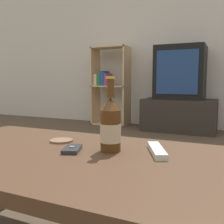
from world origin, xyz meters
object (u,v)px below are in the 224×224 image
object	(u,v)px
television	(180,73)
bookshelf	(109,84)
tv_stand	(179,115)
beer_bottle	(111,125)
remote_control	(157,150)
cell_phone	(72,149)

from	to	relation	value
television	bookshelf	world-z (taller)	bookshelf
tv_stand	beer_bottle	world-z (taller)	beer_bottle
television	remote_control	xyz separation A→B (m)	(0.38, -2.58, -0.34)
tv_stand	cell_phone	distance (m)	2.69
television	beer_bottle	bearing A→B (deg)	-85.10
tv_stand	television	xyz separation A→B (m)	(-0.00, -0.00, 0.55)
cell_phone	tv_stand	bearing A→B (deg)	71.80
tv_stand	beer_bottle	bearing A→B (deg)	-85.10
beer_bottle	remote_control	world-z (taller)	beer_bottle
tv_stand	bookshelf	world-z (taller)	bookshelf
cell_phone	remote_control	world-z (taller)	remote_control
bookshelf	beer_bottle	distance (m)	3.02
remote_control	tv_stand	bearing A→B (deg)	73.98
television	tv_stand	bearing A→B (deg)	90.00
tv_stand	bookshelf	distance (m)	1.13
television	beer_bottle	distance (m)	2.64
cell_phone	remote_control	distance (m)	0.30
bookshelf	tv_stand	bearing A→B (deg)	-5.67
bookshelf	cell_phone	size ratio (longest dim) A/B	9.89
tv_stand	beer_bottle	distance (m)	2.65
beer_bottle	remote_control	size ratio (longest dim) A/B	1.43
television	cell_phone	bearing A→B (deg)	-87.82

